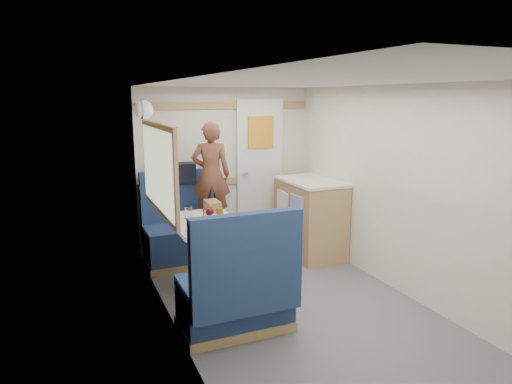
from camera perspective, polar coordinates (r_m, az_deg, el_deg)
name	(u,v)px	position (r m, az deg, el deg)	size (l,w,h in m)	color
floor	(315,324)	(4.05, 7.39, -16.00)	(4.50, 4.50, 0.00)	#515156
ceiling	(322,81)	(3.59, 8.25, 13.56)	(4.50, 4.50, 0.00)	silver
wall_back	(226,169)	(5.70, -3.80, 2.88)	(2.20, 0.02, 2.00)	silver
wall_left	(184,224)	(3.28, -8.99, -3.94)	(0.02, 4.50, 2.00)	silver
wall_right	(425,198)	(4.35, 20.36, -0.65)	(0.02, 4.50, 2.00)	silver
oak_trim_low	(226,181)	(5.71, -3.72, 1.36)	(2.15, 0.02, 0.08)	#956A43
oak_trim_high	(225,106)	(5.62, -3.85, 10.73)	(2.15, 0.02, 0.08)	#956A43
side_window	(158,169)	(4.19, -12.19, 2.86)	(0.04, 1.30, 0.72)	#9AA78D
rear_door	(260,169)	(5.84, 0.48, 2.83)	(0.62, 0.12, 1.86)	white
dinette_table	(205,236)	(4.45, -6.34, -5.50)	(0.62, 0.92, 0.72)	white
bench_far	(184,238)	(5.32, -8.97, -5.64)	(0.90, 0.59, 1.05)	navy
bench_near	(237,297)	(3.77, -2.35, -13.00)	(0.90, 0.59, 1.05)	navy
ledge	(177,184)	(5.42, -9.83, 0.98)	(0.90, 0.14, 0.04)	#956A43
dome_light	(144,110)	(4.99, -13.88, 9.94)	(0.20, 0.20, 0.20)	white
galley_counter	(310,217)	(5.52, 6.75, -3.14)	(0.57, 0.92, 0.92)	#956A43
person	(211,175)	(5.09, -5.64, 2.17)	(0.43, 0.28, 1.17)	brown
duffel_bag	(174,173)	(5.39, -10.18, 2.34)	(0.47, 0.23, 0.23)	black
tray	(222,226)	(4.19, -4.22, -4.22)	(0.25, 0.33, 0.02)	silver
orange_fruit	(223,218)	(4.29, -4.20, -3.21)	(0.07, 0.07, 0.07)	orange
cheese_block	(227,222)	(4.19, -3.63, -3.82)	(0.11, 0.07, 0.04)	#ECE388
wine_glass	(210,213)	(4.20, -5.82, -2.59)	(0.08, 0.08, 0.17)	white
tumbler_left	(197,224)	(4.08, -7.40, -4.01)	(0.07, 0.07, 0.12)	white
tumbler_mid	(188,212)	(4.49, -8.47, -2.53)	(0.07, 0.07, 0.12)	white
tumbler_right	(206,215)	(4.39, -6.29, -2.87)	(0.07, 0.07, 0.11)	white
beer_glass	(220,214)	(4.43, -4.55, -2.72)	(0.07, 0.07, 0.11)	brown
pepper_grinder	(210,213)	(4.50, -5.72, -2.58)	(0.04, 0.04, 0.10)	black
bread_loaf	(213,206)	(4.76, -5.46, -1.74)	(0.14, 0.25, 0.10)	brown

